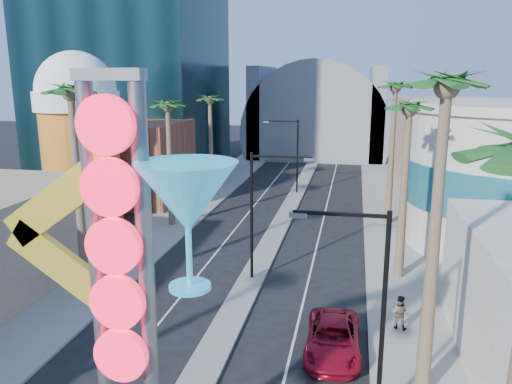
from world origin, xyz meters
name	(u,v)px	position (x,y,z in m)	size (l,w,h in m)	color
sidewalk_west	(186,210)	(-9.50, 35.00, 0.07)	(5.00, 100.00, 0.15)	gray
sidewalk_east	(393,221)	(9.50, 35.00, 0.07)	(5.00, 100.00, 0.15)	gray
median	(289,207)	(0.00, 38.00, 0.07)	(1.60, 84.00, 0.15)	gray
brick_filler_west	(133,162)	(-16.00, 38.00, 4.00)	(10.00, 10.00, 8.00)	brown
filler_east	(449,147)	(16.00, 48.00, 5.00)	(10.00, 20.00, 10.00)	#987862
beer_mug	(79,132)	(-17.00, 30.00, 7.84)	(7.00, 7.00, 14.50)	orange
canopy	(318,129)	(0.00, 72.00, 4.31)	(22.00, 16.00, 22.00)	slate
neon_sign	(150,273)	(0.82, 2.96, 7.31)	(6.53, 2.60, 12.55)	gray
streetlight_0	(261,204)	(0.55, 20.00, 4.88)	(3.79, 0.25, 8.00)	black
streetlight_1	(292,149)	(-0.55, 44.00, 4.88)	(3.79, 0.25, 8.00)	black
streetlight_2	(370,298)	(6.72, 8.00, 4.83)	(3.45, 0.25, 8.00)	black
palm_1	(72,106)	(-9.00, 16.00, 10.82)	(2.40, 2.40, 12.70)	brown
palm_2	(168,113)	(-9.00, 30.00, 9.48)	(2.40, 2.40, 11.20)	brown
palm_3	(210,105)	(-9.00, 42.00, 9.48)	(2.40, 2.40, 11.20)	brown
palm_5	(445,108)	(9.00, 10.00, 11.27)	(2.40, 2.40, 13.20)	brown
palm_6	(409,119)	(9.00, 22.00, 9.93)	(2.40, 2.40, 11.70)	brown
palm_7	(395,96)	(9.00, 34.00, 10.82)	(2.40, 2.40, 12.70)	brown
red_pickup	(333,338)	(5.37, 12.36, 0.73)	(2.44, 5.29, 1.47)	maroon
pedestrian_b	(399,312)	(8.48, 15.07, 1.01)	(0.84, 0.65, 1.72)	gray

